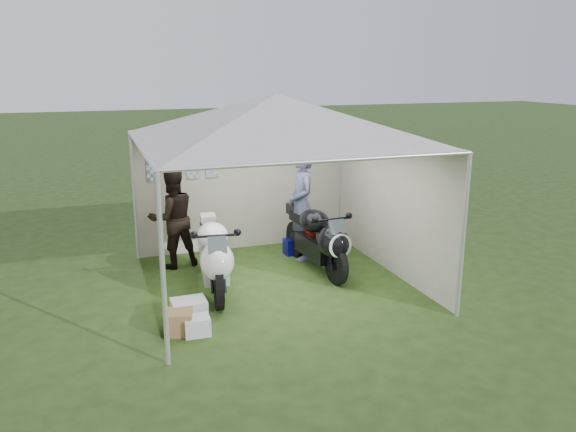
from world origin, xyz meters
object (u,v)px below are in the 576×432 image
crate_0 (189,311)px  motorcycle_white (214,254)px  person_dark_jacket (172,218)px  paddock_stand (295,246)px  crate_1 (179,322)px  equipment_box (325,241)px  person_blue_jacket (302,205)px  motorcycle_black (319,237)px  canopy_tent (275,122)px  crate_2 (197,326)px

crate_0 → motorcycle_white: bearing=59.0°
person_dark_jacket → crate_0: bearing=75.1°
paddock_stand → crate_1: crate_1 is taller
motorcycle_white → equipment_box: size_ratio=4.60×
person_blue_jacket → motorcycle_white: bearing=-56.7°
motorcycle_white → motorcycle_black: bearing=16.6°
canopy_tent → crate_0: size_ratio=12.13×
equipment_box → crate_0: 3.54m
motorcycle_white → equipment_box: bearing=32.9°
canopy_tent → motorcycle_black: canopy_tent is taller
paddock_stand → person_dark_jacket: 2.32m
paddock_stand → motorcycle_black: bearing=-85.9°
equipment_box → crate_2: size_ratio=1.45×
person_blue_jacket → crate_1: size_ratio=5.82×
paddock_stand → person_blue_jacket: 0.89m
paddock_stand → crate_2: 3.52m
motorcycle_black → person_blue_jacket: bearing=88.6°
paddock_stand → equipment_box: size_ratio=0.81×
motorcycle_black → person_blue_jacket: person_blue_jacket is taller
person_dark_jacket → equipment_box: (2.74, -0.24, -0.63)m
crate_1 → paddock_stand: bearing=45.2°
canopy_tent → crate_0: (-1.57, -0.97, -2.42)m
motorcycle_white → crate_1: bearing=-113.8°
canopy_tent → paddock_stand: bearing=58.4°
motorcycle_black → crate_2: bearing=-149.0°
motorcycle_black → paddock_stand: bearing=90.0°
paddock_stand → crate_1: 3.58m
canopy_tent → equipment_box: bearing=39.8°
crate_0 → person_dark_jacket: bearing=86.6°
motorcycle_black → canopy_tent: bearing=-165.9°
paddock_stand → person_blue_jacket: size_ratio=0.20×
motorcycle_black → person_dark_jacket: (-2.28, 1.06, 0.27)m
person_blue_jacket → crate_2: 3.47m
motorcycle_white → person_blue_jacket: 2.14m
crate_2 → crate_0: bearing=93.9°
person_dark_jacket → crate_1: 2.73m
paddock_stand → crate_1: bearing=-134.8°
motorcycle_black → motorcycle_white: bearing=-174.3°
equipment_box → canopy_tent: bearing=-140.2°
motorcycle_black → person_dark_jacket: bearing=151.1°
motorcycle_black → paddock_stand: 1.08m
motorcycle_black → person_dark_jacket: size_ratio=1.25×
paddock_stand → equipment_box: bearing=-17.5°
motorcycle_black → crate_0: bearing=-156.8°
paddock_stand → person_blue_jacket: person_blue_jacket is taller
paddock_stand → crate_2: (-2.32, -2.66, -0.03)m
person_blue_jacket → crate_0: (-2.38, -1.97, -0.84)m
motorcycle_white → paddock_stand: motorcycle_white is taller
motorcycle_white → paddock_stand: bearing=42.9°
person_blue_jacket → equipment_box: (0.50, 0.09, -0.76)m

